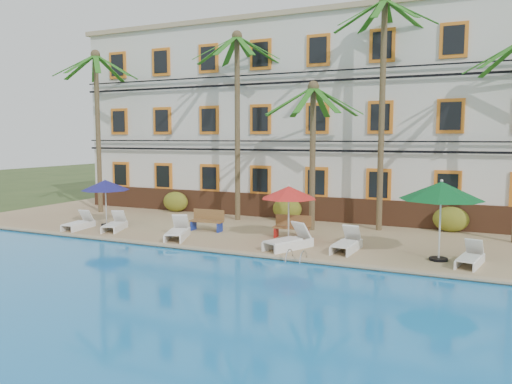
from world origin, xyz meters
The scene contains 24 objects.
ground centered at (0.00, 0.00, 0.00)m, with size 100.00×100.00×0.00m, color #384C23.
pool_deck centered at (0.00, 5.00, 0.12)m, with size 30.00×12.00×0.25m, color tan.
swimming_pool centered at (0.00, -7.00, 0.10)m, with size 26.00×12.00×0.20m, color #1C81D4.
pool_coping centered at (0.00, -0.90, 0.28)m, with size 30.00×0.35×0.06m, color tan.
hotel_building centered at (0.00, 9.98, 5.37)m, with size 25.40×6.44×10.22m.
palm_a centered at (-10.20, 4.82, 5.81)m, with size 4.38×4.38×8.73m.
palm_b centered at (-2.13, 5.59, 6.06)m, with size 4.38×4.38×9.18m.
palm_c centered at (2.07, 4.54, 4.52)m, with size 4.38×4.38×6.51m.
palm_d centered at (4.79, 5.74, 6.60)m, with size 4.38×4.38×10.14m.
shrub_left centered at (-6.48, 6.60, 0.80)m, with size 1.50×0.90×1.10m, color #325E1A.
shrub_mid centered at (0.11, 6.60, 0.80)m, with size 1.50×0.90×1.10m, color #325E1A.
shrub_right centered at (7.71, 6.60, 0.80)m, with size 1.50×0.90×1.10m, color #325E1A.
umbrella_blue centered at (-6.98, 1.61, 2.12)m, with size 2.20×2.20×2.20m.
umbrella_red centered at (1.95, 1.96, 2.16)m, with size 2.24×2.24×2.25m.
umbrella_green centered at (7.67, 1.01, 2.57)m, with size 2.72×2.72×2.72m.
lounger_a centered at (-7.50, 0.40, 0.51)m, with size 0.83×1.78×0.81m.
lounger_b centered at (-5.81, 0.81, 0.52)m, with size 1.20×1.86×0.83m.
lounger_c centered at (-2.26, 0.41, 0.55)m, with size 1.37×2.08×0.92m.
lounger_d centered at (2.50, 0.58, 0.56)m, with size 1.47×2.13×0.95m.
lounger_e centered at (4.53, 1.10, 0.54)m, with size 0.76×1.91×0.89m.
lounger_f centered at (8.65, 0.75, 0.51)m, with size 0.89×1.76×0.80m.
bench_left centered at (-2.04, 2.42, 0.72)m, with size 1.52×0.53×0.93m.
bench_right centered at (1.90, 2.49, 0.72)m, with size 1.54×0.60×0.93m.
pool_ladder centered at (3.36, -1.00, 0.25)m, with size 0.54×0.74×0.74m.
Camera 1 is at (8.91, -16.34, 4.34)m, focal length 35.00 mm.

